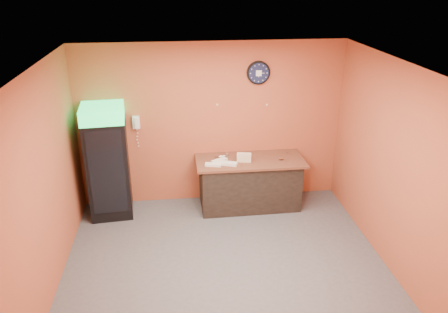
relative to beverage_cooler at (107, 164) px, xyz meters
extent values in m
plane|color=#47474C|center=(1.74, -1.61, -0.93)|extent=(4.50, 4.50, 0.00)
cube|color=#B54E33|center=(1.74, 0.39, 0.47)|extent=(4.50, 0.02, 2.80)
cube|color=#B54E33|center=(-0.51, -1.61, 0.47)|extent=(0.02, 4.00, 2.80)
cube|color=#B54E33|center=(3.99, -1.61, 0.47)|extent=(0.02, 4.00, 2.80)
cube|color=white|center=(1.74, -1.61, 1.87)|extent=(4.50, 4.00, 0.02)
cube|color=black|center=(0.00, 0.04, -0.10)|extent=(0.72, 0.72, 1.66)
cube|color=#1AE05E|center=(0.00, 0.04, 0.85)|extent=(0.72, 0.72, 0.24)
cube|color=black|center=(-0.02, -0.29, -0.03)|extent=(0.55, 0.06, 1.42)
cube|color=black|center=(2.36, 0.02, -0.51)|extent=(1.69, 0.77, 0.84)
cylinder|color=black|center=(2.53, 0.37, 1.35)|extent=(0.39, 0.05, 0.39)
cylinder|color=#0F1433|center=(2.53, 0.34, 1.35)|extent=(0.33, 0.01, 0.33)
cube|color=white|center=(2.53, 0.33, 1.35)|extent=(0.09, 0.00, 0.09)
cube|color=white|center=(0.49, 0.35, 0.58)|extent=(0.12, 0.07, 0.22)
cube|color=white|center=(0.49, 0.30, 0.58)|extent=(0.05, 0.04, 0.18)
cube|color=brown|center=(2.36, 0.02, -0.07)|extent=(1.83, 0.83, 0.04)
cube|color=beige|center=(2.24, -0.07, -0.02)|extent=(0.25, 0.13, 0.05)
cube|color=beige|center=(2.24, -0.07, 0.03)|extent=(0.25, 0.13, 0.05)
cube|color=beige|center=(2.24, -0.07, 0.08)|extent=(0.25, 0.13, 0.05)
cube|color=silver|center=(1.72, -0.17, -0.03)|extent=(0.28, 0.16, 0.04)
cube|color=silver|center=(1.96, -0.16, -0.02)|extent=(0.33, 0.22, 0.04)
cube|color=silver|center=(1.83, -0.02, -0.03)|extent=(0.29, 0.25, 0.04)
cylinder|color=silver|center=(1.99, 0.18, -0.02)|extent=(0.06, 0.06, 0.06)
camera|label=1|loc=(1.13, -6.65, 2.91)|focal=35.00mm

